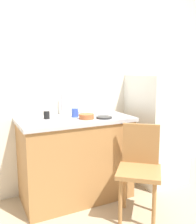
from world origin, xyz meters
TOP-DOWN VIEW (x-y plane):
  - ground_plane at (0.00, 0.00)m, footprint 8.00×8.00m
  - back_wall at (0.00, 1.00)m, footprint 4.80×0.10m
  - cabinet_base at (-0.14, 0.65)m, footprint 1.16×0.60m
  - countertop at (-0.14, 0.65)m, footprint 1.20×0.64m
  - faucet at (-0.21, 0.90)m, footprint 0.02×0.02m
  - refrigerator at (0.96, 0.63)m, footprint 0.58×0.64m
  - chair at (0.27, 0.05)m, footprint 0.56×0.56m
  - dish_tray at (0.09, 0.73)m, footprint 0.28×0.20m
  - terracotta_bowl at (-0.06, 0.54)m, footprint 0.16×0.16m
  - hotplate at (0.12, 0.48)m, footprint 0.17×0.17m
  - cup_blue at (-0.13, 0.69)m, footprint 0.07×0.07m
  - cup_black at (-0.43, 0.73)m, footprint 0.06×0.06m

SIDE VIEW (x-z plane):
  - ground_plane at x=0.00m, z-range 0.00..0.00m
  - cabinet_base at x=-0.14m, z-range 0.00..0.87m
  - chair at x=0.27m, z-range 0.05..0.94m
  - refrigerator at x=0.96m, z-range 0.00..1.35m
  - countertop at x=-0.14m, z-range 0.87..0.91m
  - hotplate at x=0.12m, z-range 0.91..0.93m
  - dish_tray at x=0.09m, z-range 0.91..0.96m
  - terracotta_bowl at x=-0.06m, z-range 0.91..0.96m
  - cup_black at x=-0.43m, z-range 0.91..0.99m
  - cup_blue at x=-0.13m, z-range 0.91..1.00m
  - faucet at x=-0.21m, z-range 0.91..1.14m
  - back_wall at x=0.00m, z-range 0.00..2.56m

